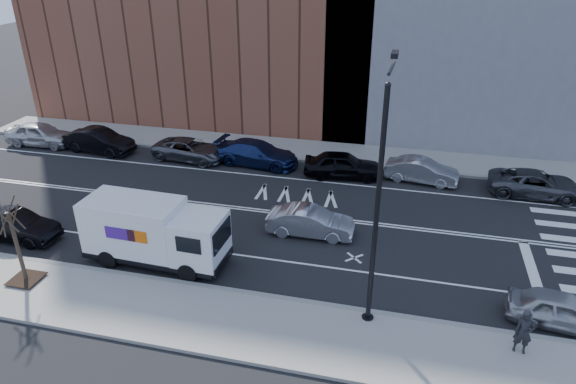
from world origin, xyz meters
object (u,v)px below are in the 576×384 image
at_px(driving_sedan, 310,222).
at_px(near_parked_front, 562,310).
at_px(far_parked_a, 40,134).
at_px(pedestrian, 524,332).
at_px(fedex_van, 154,232).
at_px(far_parked_b, 99,141).

height_order(driving_sedan, near_parked_front, driving_sedan).
xyz_separation_m(far_parked_a, pedestrian, (29.03, -13.56, 0.18)).
height_order(driving_sedan, pedestrian, pedestrian).
height_order(fedex_van, far_parked_a, fedex_van).
bearing_deg(far_parked_a, pedestrian, -116.52).
distance_m(far_parked_a, pedestrian, 32.05).
xyz_separation_m(far_parked_b, near_parked_front, (26.08, -11.42, -0.12)).
bearing_deg(far_parked_a, far_parked_b, -93.49).
relative_size(fedex_van, pedestrian, 3.82).
xyz_separation_m(driving_sedan, pedestrian, (8.57, -6.19, 0.30)).
height_order(fedex_van, near_parked_front, fedex_van).
relative_size(fedex_van, near_parked_front, 1.64).
bearing_deg(pedestrian, far_parked_b, 157.23).
distance_m(driving_sedan, pedestrian, 10.58).
bearing_deg(fedex_van, near_parked_front, 0.95).
relative_size(fedex_van, far_parked_b, 1.34).
distance_m(driving_sedan, near_parked_front, 11.09).
height_order(far_parked_a, pedestrian, pedestrian).
distance_m(fedex_van, far_parked_b, 14.74).
bearing_deg(far_parked_a, driving_sedan, -111.30).
bearing_deg(pedestrian, far_parked_a, 160.97).
distance_m(fedex_van, pedestrian, 14.89).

